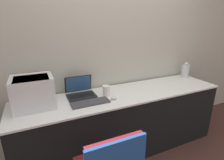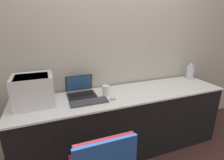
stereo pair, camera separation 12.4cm
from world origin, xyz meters
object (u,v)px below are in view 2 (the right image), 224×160
laptop_left (81,91)px  coffee_cup (106,91)px  printer (33,89)px  external_keyboard (89,102)px  mouse (113,98)px  metal_pitcher (190,72)px

laptop_left → coffee_cup: (0.27, -0.14, 0.01)m
printer → external_keyboard: 0.58m
external_keyboard → mouse: bearing=-2.9°
coffee_cup → laptop_left: bearing=153.3°
printer → metal_pitcher: (2.16, 0.11, -0.06)m
mouse → external_keyboard: bearing=177.1°
external_keyboard → laptop_left: bearing=98.3°
external_keyboard → printer: bearing=162.9°
coffee_cup → metal_pitcher: 1.40m
laptop_left → metal_pitcher: 1.66m
external_keyboard → mouse: mouse is taller
printer → metal_pitcher: bearing=2.9°
printer → external_keyboard: size_ratio=0.96×
laptop_left → coffee_cup: size_ratio=2.62×
mouse → metal_pitcher: size_ratio=0.30×
external_keyboard → mouse: (0.27, -0.01, 0.01)m
external_keyboard → mouse: size_ratio=5.72×
printer → coffee_cup: printer is taller
coffee_cup → printer: bearing=176.7°
laptop_left → coffee_cup: 0.30m
laptop_left → external_keyboard: 0.26m
mouse → metal_pitcher: metal_pitcher is taller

